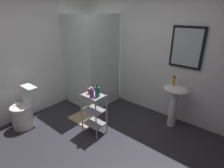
# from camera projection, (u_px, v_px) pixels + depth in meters

# --- Properties ---
(ground_plane) EXTENTS (4.20, 4.20, 0.02)m
(ground_plane) POSITION_uv_depth(u_px,v_px,m) (91.00, 154.00, 2.78)
(ground_plane) COLOR #2A2830
(wall_back) EXTENTS (4.20, 0.14, 2.50)m
(wall_back) POSITION_uv_depth(u_px,v_px,m) (155.00, 53.00, 3.60)
(wall_back) COLOR white
(wall_back) RESTS_ON ground_plane
(wall_left) EXTENTS (0.10, 4.20, 2.50)m
(wall_left) POSITION_uv_depth(u_px,v_px,m) (21.00, 56.00, 3.41)
(wall_left) COLOR white
(wall_left) RESTS_ON ground_plane
(shower_stall) EXTENTS (0.92, 0.92, 2.00)m
(shower_stall) POSITION_uv_depth(u_px,v_px,m) (92.00, 84.00, 4.17)
(shower_stall) COLOR white
(shower_stall) RESTS_ON ground_plane
(pedestal_sink) EXTENTS (0.46, 0.37, 0.81)m
(pedestal_sink) POSITION_uv_depth(u_px,v_px,m) (175.00, 98.00, 3.25)
(pedestal_sink) COLOR white
(pedestal_sink) RESTS_ON ground_plane
(sink_faucet) EXTENTS (0.03, 0.03, 0.10)m
(sink_faucet) POSITION_uv_depth(u_px,v_px,m) (179.00, 82.00, 3.22)
(sink_faucet) COLOR silver
(sink_faucet) RESTS_ON pedestal_sink
(toilet) EXTENTS (0.37, 0.49, 0.76)m
(toilet) POSITION_uv_depth(u_px,v_px,m) (24.00, 111.00, 3.34)
(toilet) COLOR white
(toilet) RESTS_ON ground_plane
(storage_cart) EXTENTS (0.38, 0.28, 0.74)m
(storage_cart) POSITION_uv_depth(u_px,v_px,m) (94.00, 111.00, 3.11)
(storage_cart) COLOR silver
(storage_cart) RESTS_ON ground_plane
(hand_soap_bottle) EXTENTS (0.05, 0.05, 0.18)m
(hand_soap_bottle) POSITION_uv_depth(u_px,v_px,m) (174.00, 81.00, 3.17)
(hand_soap_bottle) COLOR gold
(hand_soap_bottle) RESTS_ON pedestal_sink
(body_wash_bottle_green) EXTENTS (0.08, 0.08, 0.20)m
(body_wash_bottle_green) POSITION_uv_depth(u_px,v_px,m) (97.00, 91.00, 2.91)
(body_wash_bottle_green) COLOR #298C60
(body_wash_bottle_green) RESTS_ON storage_cart
(conditioner_bottle_purple) EXTENTS (0.07, 0.07, 0.18)m
(conditioner_bottle_purple) POSITION_uv_depth(u_px,v_px,m) (92.00, 93.00, 2.89)
(conditioner_bottle_purple) COLOR purple
(conditioner_bottle_purple) RESTS_ON storage_cart
(rinse_cup) EXTENTS (0.07, 0.07, 0.09)m
(rinse_cup) POSITION_uv_depth(u_px,v_px,m) (90.00, 91.00, 3.04)
(rinse_cup) COLOR #B24742
(rinse_cup) RESTS_ON storage_cart
(bath_mat) EXTENTS (0.60, 0.40, 0.02)m
(bath_mat) POSITION_uv_depth(u_px,v_px,m) (84.00, 119.00, 3.64)
(bath_mat) COLOR tan
(bath_mat) RESTS_ON ground_plane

